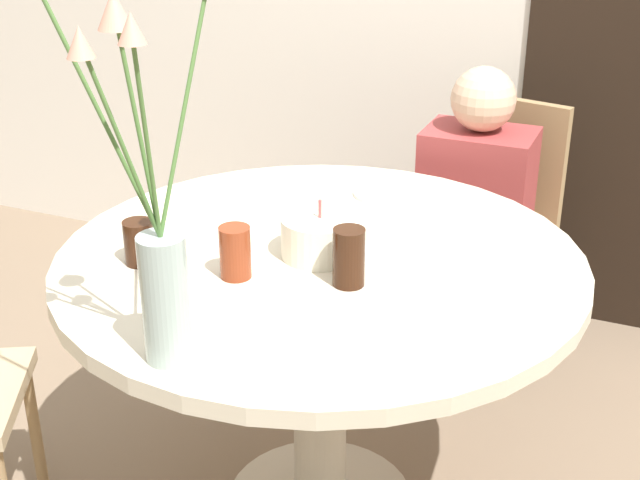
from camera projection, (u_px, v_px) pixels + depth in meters
dining_table at (320, 308)px, 2.20m from camera, size 1.27×1.27×0.77m
chair_far_back at (494, 219)px, 3.02m from camera, size 0.47×0.47×0.90m
birthday_cake at (320, 237)px, 2.12m from camera, size 0.19×0.19×0.14m
flower_vase at (155, 234)px, 1.61m from camera, size 0.26×0.29×0.79m
side_plate at (383, 194)px, 2.49m from camera, size 0.16×0.16×0.01m
drink_glass_0 at (235, 252)px, 2.01m from camera, size 0.07×0.07×0.12m
drink_glass_1 at (139, 242)px, 2.08m from camera, size 0.07×0.07×0.11m
drink_glass_2 at (349, 257)px, 1.97m from camera, size 0.07×0.07×0.13m
person_woman at (473, 237)px, 2.90m from camera, size 0.34×0.24×1.06m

